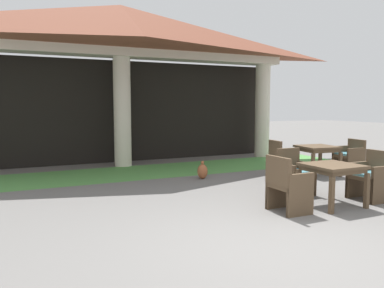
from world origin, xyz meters
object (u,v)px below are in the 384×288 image
(terracotta_urn, at_px, (202,171))
(patio_chair_near_foreground_west, at_px, (282,160))
(patio_table_near_foreground, at_px, (317,150))
(patio_table_mid_left, at_px, (332,170))
(patio_chair_near_foreground_east, at_px, (350,157))
(patio_chair_mid_left_west, at_px, (287,186))
(patio_chair_mid_left_north, at_px, (295,174))
(patio_chair_mid_left_east, at_px, (371,177))

(terracotta_urn, bearing_deg, patio_chair_near_foreground_west, -19.64)
(patio_table_near_foreground, height_order, patio_table_mid_left, patio_table_near_foreground)
(patio_chair_near_foreground_east, relative_size, patio_chair_near_foreground_west, 0.96)
(patio_chair_mid_left_west, bearing_deg, patio_table_near_foreground, 129.83)
(patio_chair_near_foreground_west, relative_size, patio_table_mid_left, 1.04)
(patio_chair_near_foreground_west, xyz_separation_m, patio_chair_mid_left_north, (-0.92, -1.54, -0.02))
(patio_table_near_foreground, relative_size, patio_chair_near_foreground_west, 1.06)
(patio_chair_near_foreground_west, height_order, patio_table_mid_left, patio_chair_near_foreground_west)
(patio_table_near_foreground, xyz_separation_m, patio_chair_mid_left_north, (-1.90, -1.41, -0.23))
(patio_chair_mid_left_east, bearing_deg, patio_table_mid_left, 90.00)
(patio_chair_mid_left_east, bearing_deg, patio_table_near_foreground, -21.21)
(patio_chair_mid_left_west, height_order, patio_chair_mid_left_east, patio_chair_mid_left_west)
(patio_chair_mid_left_west, relative_size, patio_chair_mid_left_east, 1.02)
(patio_chair_near_foreground_east, relative_size, patio_chair_mid_left_north, 0.97)
(patio_table_mid_left, xyz_separation_m, patio_chair_mid_left_west, (-0.97, 0.00, -0.19))
(patio_chair_near_foreground_west, bearing_deg, patio_table_near_foreground, 90.00)
(patio_chair_mid_left_east, bearing_deg, patio_chair_near_foreground_west, 1.36)
(patio_table_near_foreground, height_order, terracotta_urn, patio_table_near_foreground)
(patio_chair_near_foreground_east, bearing_deg, patio_table_mid_left, 135.15)
(patio_chair_mid_left_west, bearing_deg, patio_chair_mid_left_east, 90.00)
(patio_chair_mid_left_east, bearing_deg, patio_chair_mid_left_west, 90.00)
(patio_table_mid_left, bearing_deg, patio_table_near_foreground, 51.36)
(patio_chair_mid_left_north, bearing_deg, patio_table_near_foreground, -143.18)
(patio_chair_mid_left_west, distance_m, terracotta_urn, 3.16)
(patio_chair_near_foreground_east, bearing_deg, patio_chair_mid_left_north, 121.22)
(patio_chair_near_foreground_east, distance_m, patio_table_mid_left, 3.68)
(patio_table_mid_left, height_order, patio_chair_mid_left_east, patio_chair_mid_left_east)
(patio_chair_mid_left_west, relative_size, patio_chair_mid_left_north, 1.04)
(patio_chair_near_foreground_west, distance_m, patio_table_mid_left, 2.68)
(patio_table_mid_left, distance_m, patio_chair_mid_left_north, 1.00)
(patio_table_near_foreground, xyz_separation_m, patio_chair_mid_left_east, (-0.94, -2.39, -0.20))
(patio_table_near_foreground, bearing_deg, patio_chair_near_foreground_east, -7.13)
(patio_chair_near_foreground_west, height_order, terracotta_urn, patio_chair_near_foreground_west)
(patio_table_mid_left, bearing_deg, patio_chair_near_foreground_west, 69.87)
(patio_table_mid_left, relative_size, terracotta_urn, 2.01)
(patio_chair_mid_left_west, xyz_separation_m, terracotta_urn, (0.07, 3.15, -0.25))
(patio_chair_mid_left_north, height_order, terracotta_urn, patio_chair_mid_left_north)
(patio_chair_mid_left_north, xyz_separation_m, patio_chair_mid_left_east, (0.97, -0.97, 0.02))
(patio_table_near_foreground, bearing_deg, terracotta_urn, 164.60)
(patio_chair_near_foreground_west, xyz_separation_m, terracotta_urn, (-1.82, 0.65, -0.24))
(patio_chair_near_foreground_east, height_order, patio_chair_mid_left_north, patio_chair_mid_left_north)
(patio_table_mid_left, relative_size, patio_chair_mid_left_east, 0.95)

